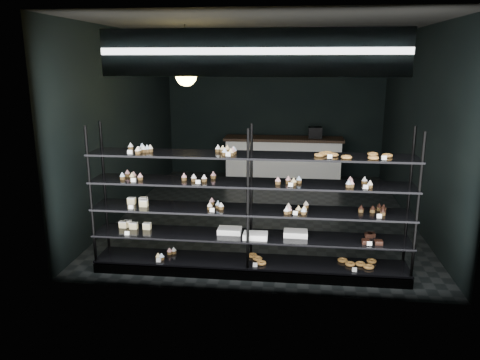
{
  "coord_description": "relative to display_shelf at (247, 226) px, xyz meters",
  "views": [
    {
      "loc": [
        0.46,
        -8.01,
        2.67
      ],
      "look_at": [
        -0.25,
        -1.9,
        1.09
      ],
      "focal_mm": 35.0,
      "sensor_mm": 36.0,
      "label": 1
    }
  ],
  "objects": [
    {
      "name": "service_counter",
      "position": [
        0.33,
        4.95,
        -0.13
      ],
      "size": [
        2.66,
        0.65,
        1.23
      ],
      "color": "silver",
      "rests_on": "room"
    },
    {
      "name": "pendant_lamp",
      "position": [
        -1.08,
        1.47,
        1.82
      ],
      "size": [
        0.32,
        0.32,
        0.89
      ],
      "color": "black",
      "rests_on": "room"
    },
    {
      "name": "signage",
      "position": [
        0.09,
        -0.48,
        2.12
      ],
      "size": [
        3.3,
        0.05,
        0.5
      ],
      "color": "#0B153A",
      "rests_on": "room"
    },
    {
      "name": "room",
      "position": [
        0.09,
        2.45,
        0.97
      ],
      "size": [
        5.01,
        6.01,
        3.2
      ],
      "color": "black",
      "rests_on": "ground"
    },
    {
      "name": "display_shelf",
      "position": [
        0.0,
        0.0,
        0.0
      ],
      "size": [
        4.0,
        0.5,
        1.91
      ],
      "color": "black",
      "rests_on": "room"
    }
  ]
}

